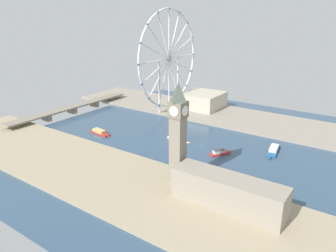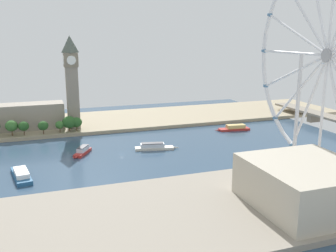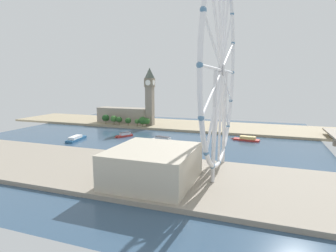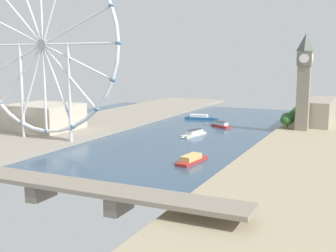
% 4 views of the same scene
% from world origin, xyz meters
% --- Properties ---
extents(ground_plane, '(384.65, 384.65, 0.00)m').
position_xyz_m(ground_plane, '(0.00, 0.00, 0.00)').
color(ground_plane, '#334C66').
extents(riverbank_left, '(90.00, 520.00, 3.00)m').
position_xyz_m(riverbank_left, '(-107.32, 0.00, 1.50)').
color(riverbank_left, tan).
rests_on(riverbank_left, ground_plane).
extents(riverbank_right, '(90.00, 520.00, 3.00)m').
position_xyz_m(riverbank_right, '(107.32, 0.00, 1.50)').
color(riverbank_right, gray).
rests_on(riverbank_right, ground_plane).
extents(clock_tower, '(12.74, 12.74, 81.71)m').
position_xyz_m(clock_tower, '(-83.05, -24.93, 45.65)').
color(clock_tower, gray).
rests_on(clock_tower, riverbank_left).
extents(parliament_block, '(22.00, 80.93, 22.68)m').
position_xyz_m(parliament_block, '(-92.88, -73.40, 14.34)').
color(parliament_block, gray).
rests_on(parliament_block, riverbank_left).
extents(tree_row_embankment, '(12.93, 77.12, 13.96)m').
position_xyz_m(tree_row_embankment, '(-69.73, -55.42, 11.17)').
color(tree_row_embankment, '#513823').
rests_on(tree_row_embankment, riverbank_left).
extents(ferris_wheel, '(134.65, 3.20, 137.58)m').
position_xyz_m(ferris_wheel, '(87.04, 101.60, 73.51)').
color(ferris_wheel, silver).
rests_on(ferris_wheel, riverbank_right).
extents(riverside_hall, '(55.03, 51.50, 21.69)m').
position_xyz_m(riverside_hall, '(121.48, 65.28, 13.85)').
color(riverside_hall, '#BCB29E').
rests_on(riverside_hall, riverbank_right).
extents(tour_boat_0, '(13.03, 34.41, 5.26)m').
position_xyz_m(tour_boat_0, '(-3.34, 25.83, 2.15)').
color(tour_boat_0, beige).
rests_on(tour_boat_0, ground_plane).
extents(tour_boat_1, '(11.17, 33.44, 5.16)m').
position_xyz_m(tour_boat_1, '(-36.74, 113.36, 2.12)').
color(tour_boat_1, '#B22D28').
rests_on(tour_boat_1, ground_plane).
extents(tour_boat_2, '(37.78, 13.47, 5.34)m').
position_xyz_m(tour_boat_2, '(26.48, -68.69, 2.18)').
color(tour_boat_2, '#235684').
rests_on(tour_boat_2, ground_plane).
extents(tour_boat_3, '(23.12, 15.66, 5.59)m').
position_xyz_m(tour_boat_3, '(-9.75, -27.08, 2.27)').
color(tour_boat_3, '#B22D28').
rests_on(tour_boat_3, ground_plane).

